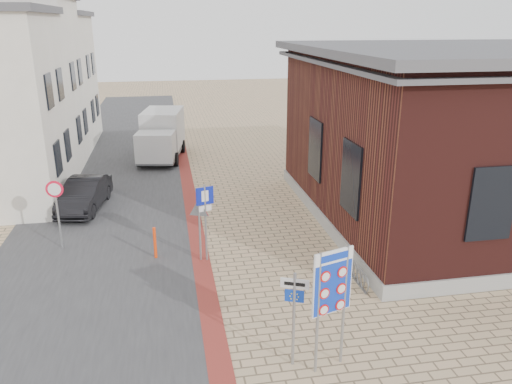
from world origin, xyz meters
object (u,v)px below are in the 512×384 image
object	(u,v)px
bollard	(155,243)
sedan	(84,194)
box_truck	(161,135)
border_sign	(332,284)
parking_sign	(205,209)
essen_sign	(294,305)

from	to	relation	value
bollard	sedan	bearing A→B (deg)	119.23
box_truck	bollard	size ratio (longest dim) A/B	4.91
box_truck	bollard	distance (m)	13.36
sedan	bollard	xyz separation A→B (m)	(3.00, -5.36, -0.10)
border_sign	bollard	world-z (taller)	border_sign
border_sign	parking_sign	world-z (taller)	border_sign
sedan	parking_sign	size ratio (longest dim) A/B	1.50
parking_sign	bollard	bearing A→B (deg)	147.08
border_sign	parking_sign	bearing A→B (deg)	93.16
essen_sign	sedan	bearing A→B (deg)	140.83
sedan	box_truck	size ratio (longest dim) A/B	0.73
parking_sign	border_sign	bearing A→B (deg)	-85.56
essen_sign	box_truck	bearing A→B (deg)	121.09
sedan	essen_sign	distance (m)	13.21
bollard	parking_sign	bearing A→B (deg)	-16.39
sedan	bollard	bearing A→B (deg)	-51.85
sedan	box_truck	xyz separation A→B (m)	(3.33, 7.97, 0.75)
essen_sign	parking_sign	xyz separation A→B (m)	(-1.50, 5.76, 0.27)
parking_sign	bollard	xyz separation A→B (m)	(-1.70, 0.50, -1.29)
border_sign	essen_sign	bearing A→B (deg)	145.59
sedan	box_truck	bearing A→B (deg)	76.26
border_sign	essen_sign	xyz separation A→B (m)	(-0.80, 0.24, -0.58)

